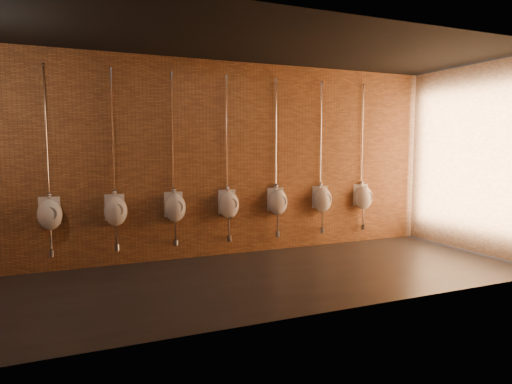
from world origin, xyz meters
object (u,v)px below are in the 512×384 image
(urinal_3, at_px, (229,204))
(urinal_5, at_px, (322,199))
(urinal_0, at_px, (50,213))
(urinal_2, at_px, (175,207))
(urinal_4, at_px, (278,201))
(urinal_1, at_px, (116,210))
(urinal_6, at_px, (363,197))

(urinal_3, xyz_separation_m, urinal_5, (1.80, 0.00, 0.00))
(urinal_0, xyz_separation_m, urinal_2, (1.80, 0.00, 0.00))
(urinal_0, relative_size, urinal_2, 1.00)
(urinal_3, height_order, urinal_4, same)
(urinal_1, bearing_deg, urinal_3, 0.00)
(urinal_2, height_order, urinal_6, same)
(urinal_0, relative_size, urinal_5, 1.00)
(urinal_0, bearing_deg, urinal_1, 0.00)
(urinal_4, bearing_deg, urinal_0, 180.00)
(urinal_1, height_order, urinal_5, same)
(urinal_1, relative_size, urinal_6, 1.00)
(urinal_4, bearing_deg, urinal_3, 180.00)
(urinal_2, bearing_deg, urinal_5, 0.00)
(urinal_2, xyz_separation_m, urinal_3, (0.90, 0.00, 0.00))
(urinal_3, distance_m, urinal_5, 1.80)
(urinal_0, xyz_separation_m, urinal_4, (3.59, 0.00, 0.00))
(urinal_2, xyz_separation_m, urinal_4, (1.80, 0.00, 0.00))
(urinal_5, bearing_deg, urinal_0, 180.00)
(urinal_3, bearing_deg, urinal_0, 180.00)
(urinal_5, bearing_deg, urinal_1, 180.00)
(urinal_0, height_order, urinal_3, same)
(urinal_3, bearing_deg, urinal_1, 180.00)
(urinal_0, height_order, urinal_6, same)
(urinal_4, height_order, urinal_5, same)
(urinal_0, distance_m, urinal_3, 2.70)
(urinal_6, bearing_deg, urinal_4, 180.00)
(urinal_4, height_order, urinal_6, same)
(urinal_0, xyz_separation_m, urinal_3, (2.70, 0.00, 0.00))
(urinal_0, bearing_deg, urinal_3, 0.00)
(urinal_1, bearing_deg, urinal_0, 180.00)
(urinal_2, relative_size, urinal_4, 1.00)
(urinal_2, bearing_deg, urinal_3, 0.00)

